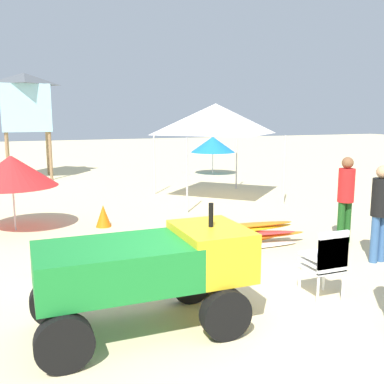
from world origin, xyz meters
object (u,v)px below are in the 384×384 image
lifeguard_far_right (346,194)px  cooler_box (50,270)px  lifeguard_near_left (380,207)px  beach_umbrella_mid (12,171)px  surfboard_pile (240,237)px  beach_umbrella_left (213,144)px  traffic_cone_far (103,216)px  popup_canopy (216,119)px  utility_cart (148,267)px  stacked_plastic_chairs (327,259)px  lifeguard_tower (25,102)px

lifeguard_far_right → cooler_box: size_ratio=3.89×
lifeguard_near_left → beach_umbrella_mid: 7.54m
surfboard_pile → cooler_box: bearing=-172.2°
lifeguard_near_left → cooler_box: lifeguard_near_left is taller
beach_umbrella_left → surfboard_pile: bearing=-111.3°
lifeguard_near_left → traffic_cone_far: (-4.02, 4.25, -0.73)m
beach_umbrella_mid → traffic_cone_far: size_ratio=3.84×
lifeguard_near_left → cooler_box: 5.59m
popup_canopy → lifeguard_far_right: bearing=-84.8°
utility_cart → surfboard_pile: utility_cart is taller
utility_cart → lifeguard_near_left: bearing=11.9°
lifeguard_far_right → popup_canopy: (-0.47, 5.21, 1.41)m
surfboard_pile → beach_umbrella_left: bearing=68.7°
lifeguard_near_left → lifeguard_far_right: (0.25, 1.17, 0.02)m
surfboard_pile → lifeguard_far_right: (2.13, -0.43, 0.77)m
stacked_plastic_chairs → beach_umbrella_left: (3.86, 12.47, 0.68)m
stacked_plastic_chairs → lifeguard_far_right: lifeguard_far_right is taller
surfboard_pile → lifeguard_tower: (-3.46, 11.57, 2.78)m
beach_umbrella_left → cooler_box: bearing=-125.5°
utility_cart → beach_umbrella_left: beach_umbrella_left is taller
lifeguard_near_left → traffic_cone_far: 5.89m
stacked_plastic_chairs → traffic_cone_far: (-2.12, 5.26, -0.35)m
stacked_plastic_chairs → lifeguard_tower: size_ratio=0.25×
beach_umbrella_mid → stacked_plastic_chairs: bearing=-54.7°
lifeguard_near_left → beach_umbrella_left: bearing=80.3°
lifeguard_near_left → lifeguard_far_right: size_ratio=0.98×
popup_canopy → lifeguard_tower: 8.51m
popup_canopy → lifeguard_tower: lifeguard_tower is taller
beach_umbrella_left → utility_cart: bearing=-117.3°
lifeguard_tower → beach_umbrella_left: bearing=-13.1°
lifeguard_tower → cooler_box: 12.38m
beach_umbrella_mid → traffic_cone_far: beach_umbrella_mid is taller
lifeguard_near_left → beach_umbrella_left: 11.63m
popup_canopy → lifeguard_tower: bearing=127.0°
beach_umbrella_left → popup_canopy: bearing=-113.3°
popup_canopy → traffic_cone_far: bearing=-150.6°
surfboard_pile → traffic_cone_far: 3.41m
traffic_cone_far → lifeguard_near_left: bearing=-46.6°
utility_cart → surfboard_pile: bearing=44.8°
surfboard_pile → beach_umbrella_left: (3.84, 9.86, 1.05)m
utility_cart → cooler_box: utility_cart is taller
lifeguard_near_left → lifeguard_far_right: 1.20m
beach_umbrella_mid → traffic_cone_far: 2.22m
lifeguard_far_right → popup_canopy: bearing=95.2°
popup_canopy → cooler_box: popup_canopy is taller
beach_umbrella_left → lifeguard_near_left: bearing=-99.7°
popup_canopy → beach_umbrella_mid: (-5.69, -1.72, -1.08)m
utility_cart → lifeguard_near_left: (4.42, 0.93, 0.20)m
utility_cart → traffic_cone_far: 5.22m
surfboard_pile → stacked_plastic_chairs: bearing=-90.5°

